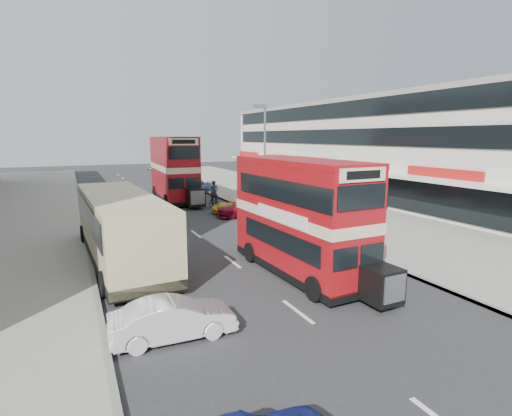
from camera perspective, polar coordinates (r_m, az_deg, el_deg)
ground at (r=12.53m, az=10.91°, el=-17.83°), size 160.00×160.00×0.00m
road_surface at (r=30.20m, az=-11.80°, el=-1.17°), size 12.00×90.00×0.01m
pavement_right at (r=34.85m, az=7.76°, el=0.57°), size 12.00×90.00×0.15m
kerb_left at (r=29.46m, az=-23.43°, el=-1.96°), size 0.20×90.00×0.16m
kerb_right at (r=32.08m, az=-1.15°, el=-0.17°), size 0.20×90.00×0.16m
commercial_row at (r=40.75m, az=15.93°, el=8.19°), size 9.90×46.20×9.30m
street_lamp at (r=29.94m, az=1.13°, el=8.16°), size 1.00×0.20×8.12m
bus_main at (r=16.93m, az=6.33°, el=-1.25°), size 2.68×8.69×4.76m
bus_second at (r=37.17m, az=-11.63°, el=5.53°), size 3.14×10.30×5.62m
coach at (r=19.81m, az=-18.72°, el=-2.30°), size 3.40×11.30×2.96m
car_left_front at (r=12.32m, az=-11.72°, el=-15.25°), size 3.67×1.38×1.20m
car_right_a at (r=29.46m, az=-1.35°, el=0.04°), size 4.66×2.24×1.31m
car_right_b at (r=30.84m, az=-2.76°, el=0.30°), size 4.17×2.28×1.11m
car_right_c at (r=42.48m, az=-9.29°, el=3.15°), size 4.40×2.03×1.46m
pedestrian_near at (r=26.65m, az=9.32°, el=-0.31°), size 0.77×0.64×1.79m
cyclist at (r=33.02m, az=-5.96°, el=1.32°), size 0.86×1.88×2.28m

